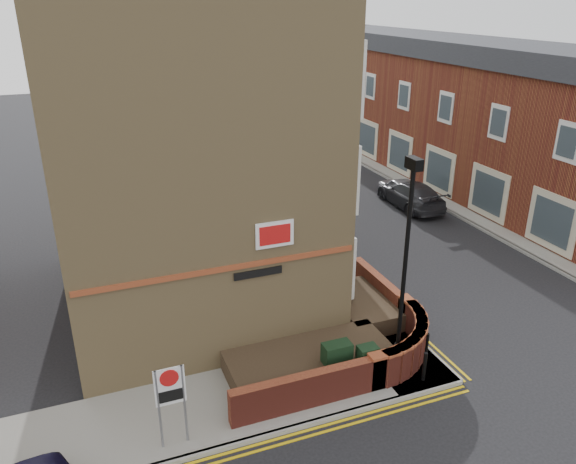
# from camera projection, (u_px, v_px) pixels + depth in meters

# --- Properties ---
(ground) EXTENTS (120.00, 120.00, 0.00)m
(ground) POSITION_uv_depth(u_px,v_px,m) (367.00, 409.00, 14.91)
(ground) COLOR black
(ground) RESTS_ON ground
(pavement_corner) EXTENTS (13.00, 3.00, 0.12)m
(pavement_corner) POSITION_uv_depth(u_px,v_px,m) (225.00, 404.00, 15.00)
(pavement_corner) COLOR gray
(pavement_corner) RESTS_ON ground
(pavement_main) EXTENTS (2.00, 32.00, 0.12)m
(pavement_main) POSITION_uv_depth(u_px,v_px,m) (253.00, 205.00, 29.29)
(pavement_main) COLOR gray
(pavement_main) RESTS_ON ground
(pavement_far) EXTENTS (4.00, 40.00, 0.12)m
(pavement_far) POSITION_uv_depth(u_px,v_px,m) (463.00, 197.00, 30.39)
(pavement_far) COLOR gray
(pavement_far) RESTS_ON ground
(kerb_side) EXTENTS (13.00, 0.15, 0.12)m
(kerb_side) POSITION_uv_depth(u_px,v_px,m) (241.00, 443.00, 13.71)
(kerb_side) COLOR gray
(kerb_side) RESTS_ON ground
(kerb_main_near) EXTENTS (0.15, 32.00, 0.12)m
(kerb_main_near) POSITION_uv_depth(u_px,v_px,m) (271.00, 203.00, 29.62)
(kerb_main_near) COLOR gray
(kerb_main_near) RESTS_ON ground
(kerb_main_far) EXTENTS (0.15, 40.00, 0.12)m
(kerb_main_far) POSITION_uv_depth(u_px,v_px,m) (432.00, 202.00, 29.72)
(kerb_main_far) COLOR gray
(kerb_main_far) RESTS_ON ground
(yellow_lines_side) EXTENTS (13.00, 0.28, 0.01)m
(yellow_lines_side) POSITION_uv_depth(u_px,v_px,m) (244.00, 452.00, 13.52)
(yellow_lines_side) COLOR gold
(yellow_lines_side) RESTS_ON ground
(yellow_lines_main) EXTENTS (0.28, 32.00, 0.01)m
(yellow_lines_main) POSITION_uv_depth(u_px,v_px,m) (275.00, 203.00, 29.73)
(yellow_lines_main) COLOR gold
(yellow_lines_main) RESTS_ON ground
(corner_building) EXTENTS (8.95, 10.40, 13.60)m
(corner_building) POSITION_uv_depth(u_px,v_px,m) (183.00, 125.00, 18.41)
(corner_building) COLOR #A38656
(corner_building) RESTS_ON ground
(garden_wall) EXTENTS (6.80, 6.00, 1.20)m
(garden_wall) POSITION_uv_depth(u_px,v_px,m) (327.00, 357.00, 17.05)
(garden_wall) COLOR maroon
(garden_wall) RESTS_ON ground
(lamppost) EXTENTS (0.25, 0.50, 6.30)m
(lamppost) POSITION_uv_depth(u_px,v_px,m) (405.00, 268.00, 15.17)
(lamppost) COLOR black
(lamppost) RESTS_ON pavement_corner
(utility_cabinet_large) EXTENTS (0.80, 0.45, 1.20)m
(utility_cabinet_large) POSITION_uv_depth(u_px,v_px,m) (337.00, 362.00, 15.64)
(utility_cabinet_large) COLOR black
(utility_cabinet_large) RESTS_ON pavement_corner
(utility_cabinet_small) EXTENTS (0.55, 0.40, 1.10)m
(utility_cabinet_small) POSITION_uv_depth(u_px,v_px,m) (367.00, 363.00, 15.67)
(utility_cabinet_small) COLOR black
(utility_cabinet_small) RESTS_ON pavement_corner
(bollard_near) EXTENTS (0.11, 0.11, 0.90)m
(bollard_near) POSITION_uv_depth(u_px,v_px,m) (424.00, 366.00, 15.70)
(bollard_near) COLOR black
(bollard_near) RESTS_ON pavement_corner
(bollard_far) EXTENTS (0.11, 0.11, 0.90)m
(bollard_far) POSITION_uv_depth(u_px,v_px,m) (426.00, 347.00, 16.58)
(bollard_far) COLOR black
(bollard_far) RESTS_ON pavement_corner
(zone_sign) EXTENTS (0.72, 0.07, 2.20)m
(zone_sign) POSITION_uv_depth(u_px,v_px,m) (170.00, 392.00, 13.02)
(zone_sign) COLOR slate
(zone_sign) RESTS_ON pavement_corner
(far_terrace) EXTENTS (5.40, 30.40, 8.00)m
(far_terrace) POSITION_uv_depth(u_px,v_px,m) (450.00, 109.00, 32.78)
(far_terrace) COLOR maroon
(far_terrace) RESTS_ON ground
(far_terrace_cream) EXTENTS (5.40, 12.40, 8.00)m
(far_terrace_cream) POSITION_uv_depth(u_px,v_px,m) (308.00, 69.00, 50.80)
(far_terrace_cream) COLOR beige
(far_terrace_cream) RESTS_ON ground
(tree_near) EXTENTS (3.64, 3.65, 6.70)m
(tree_near) POSITION_uv_depth(u_px,v_px,m) (264.00, 124.00, 25.81)
(tree_near) COLOR #382B1E
(tree_near) RESTS_ON pavement_main
(tree_mid) EXTENTS (4.03, 4.03, 7.42)m
(tree_mid) POSITION_uv_depth(u_px,v_px,m) (219.00, 88.00, 32.48)
(tree_mid) COLOR #382B1E
(tree_mid) RESTS_ON pavement_main
(tree_far) EXTENTS (3.81, 3.81, 7.00)m
(tree_far) POSITION_uv_depth(u_px,v_px,m) (190.00, 76.00, 39.46)
(tree_far) COLOR #382B1E
(tree_far) RESTS_ON pavement_main
(traffic_light_assembly) EXTENTS (0.20, 0.16, 4.20)m
(traffic_light_assembly) POSITION_uv_depth(u_px,v_px,m) (215.00, 120.00, 36.09)
(traffic_light_assembly) COLOR black
(traffic_light_assembly) RESTS_ON pavement_main
(silver_car_near) EXTENTS (2.18, 4.57, 1.44)m
(silver_car_near) POSITION_uv_depth(u_px,v_px,m) (305.00, 192.00, 29.19)
(silver_car_near) COLOR #929499
(silver_car_near) RESTS_ON ground
(red_car_main) EXTENTS (2.98, 5.51, 1.47)m
(red_car_main) POSITION_uv_depth(u_px,v_px,m) (261.00, 172.00, 32.47)
(red_car_main) COLOR #9D3C11
(red_car_main) RESTS_ON ground
(grey_car_far) EXTENTS (2.03, 4.68, 1.34)m
(grey_car_far) POSITION_uv_depth(u_px,v_px,m) (411.00, 194.00, 28.99)
(grey_car_far) COLOR #2A2B2F
(grey_car_far) RESTS_ON ground
(silver_car_far) EXTENTS (1.93, 3.82, 1.25)m
(silver_car_far) POSITION_uv_depth(u_px,v_px,m) (401.00, 189.00, 29.92)
(silver_car_far) COLOR gray
(silver_car_far) RESTS_ON ground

